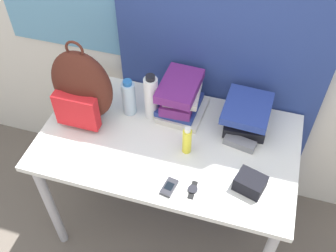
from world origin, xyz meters
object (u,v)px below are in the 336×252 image
sunglasses_case (240,143)px  book_stack_left (181,98)px  water_bottle (129,98)px  sports_bottle (151,97)px  cell_phone (169,187)px  camera_pouch (250,183)px  sunscreen_bottle (187,141)px  backpack (82,88)px  wristwatch (193,190)px  book_stack_center (247,114)px

sunglasses_case → book_stack_left: bearing=157.1°
water_bottle → sports_bottle: 0.12m
water_bottle → cell_phone: (0.33, -0.40, -0.09)m
camera_pouch → sunscreen_bottle: bearing=158.3°
cell_phone → camera_pouch: (0.33, 0.10, 0.03)m
sports_bottle → sunglasses_case: (0.47, -0.07, -0.11)m
camera_pouch → cell_phone: bearing=-163.2°
backpack → sports_bottle: backpack is taller
cell_phone → wristwatch: (0.10, 0.02, -0.00)m
sunglasses_case → cell_phone: bearing=-127.5°
book_stack_left → cell_phone: size_ratio=2.78×
backpack → sunscreen_bottle: size_ratio=2.88×
water_bottle → book_stack_center: bearing=7.4°
cell_phone → sunglasses_case: bearing=52.5°
book_stack_center → wristwatch: (-0.16, -0.45, -0.07)m
cell_phone → wristwatch: size_ratio=1.05×
book_stack_center → water_bottle: (-0.59, -0.08, 0.02)m
book_stack_center → cell_phone: (-0.26, -0.47, -0.07)m
water_bottle → sunglasses_case: 0.59m
backpack → sunscreen_bottle: 0.56m
wristwatch → sports_bottle: bearing=129.2°
book_stack_center → book_stack_left: bearing=-179.8°
backpack → book_stack_center: 0.81m
backpack → water_bottle: size_ratio=2.19×
book_stack_left → sunscreen_bottle: book_stack_left is taller
backpack → book_stack_left: (0.45, 0.17, -0.09)m
cell_phone → sunglasses_case: (0.25, 0.33, 0.01)m
sunscreen_bottle → sunglasses_case: bearing=23.8°
backpack → wristwatch: backpack is taller
sunglasses_case → camera_pouch: 0.24m
backpack → wristwatch: 0.71m
book_stack_center → camera_pouch: (0.08, -0.37, -0.04)m
sports_bottle → cell_phone: 0.47m
cell_phone → sunglasses_case: sunglasses_case is taller
book_stack_left → sunglasses_case: bearing=-22.9°
sunglasses_case → backpack: bearing=-177.8°
book_stack_center → camera_pouch: book_stack_center is taller
cell_phone → book_stack_center: bearing=61.3°
camera_pouch → wristwatch: 0.25m
water_bottle → sunscreen_bottle: size_ratio=1.32×
water_bottle → camera_pouch: 0.73m
book_stack_left → sunscreen_bottle: 0.26m
wristwatch → backpack: bearing=155.8°
camera_pouch → sunglasses_case: bearing=109.5°
backpack → camera_pouch: backpack is taller
backpack → camera_pouch: 0.90m
cell_phone → sunglasses_case: 0.42m
sports_bottle → wristwatch: 0.51m
sports_bottle → sunglasses_case: sports_bottle is taller
backpack → sunglasses_case: (0.78, 0.03, -0.17)m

